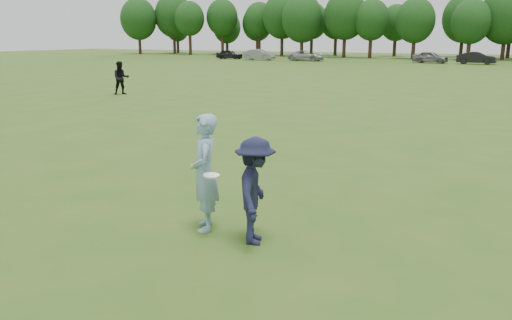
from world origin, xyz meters
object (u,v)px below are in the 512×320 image
at_px(car_c, 306,56).
at_px(car_a, 230,54).
at_px(thrower, 205,173).
at_px(car_b, 259,55).
at_px(player_far_a, 121,78).
at_px(car_e, 430,57).
at_px(defender, 255,191).
at_px(car_f, 476,58).

bearing_deg(car_c, car_a, 88.15).
distance_m(thrower, car_c, 62.75).
bearing_deg(thrower, car_b, 172.81).
height_order(player_far_a, car_b, player_far_a).
height_order(car_a, car_e, car_e).
xyz_separation_m(car_b, car_e, (23.17, 2.33, -0.02)).
distance_m(thrower, car_a, 68.40).
height_order(thrower, car_a, thrower).
relative_size(player_far_a, car_b, 0.41).
distance_m(player_far_a, car_b, 44.45).
relative_size(thrower, car_c, 0.40).
relative_size(thrower, defender, 1.16).
bearing_deg(thrower, player_far_a, -167.66).
bearing_deg(car_b, thrower, -155.25).
bearing_deg(car_a, car_c, -95.34).
relative_size(defender, car_f, 0.39).
relative_size(car_b, car_f, 1.02).
bearing_deg(player_far_a, car_f, 22.72).
bearing_deg(player_far_a, car_b, 58.73).
distance_m(defender, car_a, 69.03).
bearing_deg(car_b, car_a, 76.01).
distance_m(player_far_a, car_e, 46.38).
relative_size(defender, car_e, 0.40).
xyz_separation_m(car_c, car_e, (16.25, 1.52, 0.03)).
bearing_deg(thrower, car_a, 176.57).
bearing_deg(car_f, defender, -176.59).
bearing_deg(car_b, car_f, -86.64).
height_order(thrower, player_far_a, thrower).
distance_m(defender, car_f, 60.54).
relative_size(thrower, car_a, 0.51).
bearing_deg(car_a, defender, -153.05).
distance_m(car_a, car_e, 28.79).
relative_size(thrower, player_far_a, 1.07).
distance_m(thrower, car_e, 60.85).
bearing_deg(car_f, thrower, -177.58).
distance_m(thrower, car_b, 64.65).
xyz_separation_m(defender, car_b, (-28.89, 58.48, -0.12)).
height_order(player_far_a, car_e, player_far_a).
bearing_deg(defender, car_a, 10.04).
bearing_deg(player_far_a, car_a, 64.80).
xyz_separation_m(car_a, car_f, (34.18, 0.75, 0.06)).
height_order(defender, car_a, defender).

